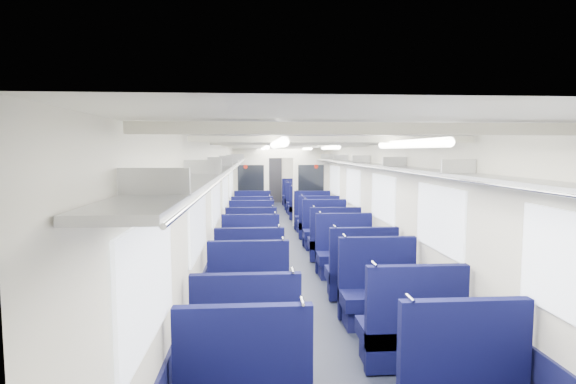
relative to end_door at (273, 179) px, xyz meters
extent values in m
cube|color=black|center=(0.00, -8.94, -1.00)|extent=(2.80, 18.00, 0.01)
cube|color=white|center=(0.00, -8.94, 1.35)|extent=(2.80, 18.00, 0.01)
cube|color=beige|center=(-1.40, -8.94, 0.18)|extent=(0.02, 18.00, 2.35)
cube|color=#101135|center=(-1.39, -8.94, -0.65)|extent=(0.03, 17.90, 0.70)
cube|color=beige|center=(1.40, -8.94, 0.18)|extent=(0.02, 18.00, 2.35)
cube|color=#101135|center=(1.39, -8.94, -0.65)|extent=(0.03, 17.90, 0.70)
cube|color=beige|center=(0.00, 0.06, 0.18)|extent=(2.80, 0.02, 2.35)
cube|color=#B2B5BA|center=(-1.22, -8.94, 0.97)|extent=(0.34, 17.40, 0.04)
cylinder|color=silver|center=(-1.04, -8.94, 0.95)|extent=(0.02, 17.40, 0.02)
cube|color=#B2B5BA|center=(-1.22, -16.94, 1.05)|extent=(0.34, 0.03, 0.14)
cube|color=#B2B5BA|center=(-1.22, -14.94, 1.05)|extent=(0.34, 0.03, 0.14)
cube|color=#B2B5BA|center=(-1.22, -12.94, 1.05)|extent=(0.34, 0.03, 0.14)
cube|color=#B2B5BA|center=(-1.22, -10.94, 1.05)|extent=(0.34, 0.03, 0.14)
cube|color=#B2B5BA|center=(-1.22, -8.94, 1.05)|extent=(0.34, 0.03, 0.14)
cube|color=#B2B5BA|center=(-1.22, -6.94, 1.05)|extent=(0.34, 0.03, 0.14)
cube|color=#B2B5BA|center=(-1.22, -4.94, 1.05)|extent=(0.34, 0.03, 0.14)
cube|color=#B2B5BA|center=(-1.22, -2.94, 1.05)|extent=(0.34, 0.03, 0.14)
cube|color=#B2B5BA|center=(-1.22, -0.94, 1.05)|extent=(0.34, 0.03, 0.14)
cube|color=#B2B5BA|center=(1.22, -8.94, 0.97)|extent=(0.34, 17.40, 0.04)
cylinder|color=silver|center=(1.04, -8.94, 0.95)|extent=(0.02, 17.40, 0.02)
cube|color=#B2B5BA|center=(1.22, -14.94, 1.05)|extent=(0.34, 0.03, 0.14)
cube|color=#B2B5BA|center=(1.22, -12.94, 1.05)|extent=(0.34, 0.03, 0.14)
cube|color=#B2B5BA|center=(1.22, -10.94, 1.05)|extent=(0.34, 0.03, 0.14)
cube|color=#B2B5BA|center=(1.22, -8.94, 1.05)|extent=(0.34, 0.03, 0.14)
cube|color=#B2B5BA|center=(1.22, -6.94, 1.05)|extent=(0.34, 0.03, 0.14)
cube|color=#B2B5BA|center=(1.22, -4.94, 1.05)|extent=(0.34, 0.03, 0.14)
cube|color=#B2B5BA|center=(1.22, -2.94, 1.05)|extent=(0.34, 0.03, 0.14)
cube|color=#B2B5BA|center=(1.22, -0.94, 1.05)|extent=(0.34, 0.03, 0.14)
cube|color=white|center=(-1.38, -16.44, 0.42)|extent=(0.02, 1.30, 0.75)
cube|color=white|center=(-1.38, -14.14, 0.42)|extent=(0.02, 1.30, 0.75)
cube|color=white|center=(-1.38, -11.84, 0.42)|extent=(0.02, 1.30, 0.75)
cube|color=white|center=(-1.38, -9.54, 0.42)|extent=(0.02, 1.30, 0.75)
cube|color=white|center=(-1.38, -7.24, 0.42)|extent=(0.02, 1.30, 0.75)
cube|color=white|center=(-1.38, -4.44, 0.42)|extent=(0.02, 1.30, 0.75)
cube|color=white|center=(-1.38, -2.14, 0.42)|extent=(0.02, 1.30, 0.75)
cube|color=white|center=(1.38, -14.14, 0.42)|extent=(0.02, 1.30, 0.75)
cube|color=white|center=(1.38, -11.84, 0.42)|extent=(0.02, 1.30, 0.75)
cube|color=white|center=(1.38, -9.54, 0.42)|extent=(0.02, 1.30, 0.75)
cube|color=white|center=(1.38, -7.24, 0.42)|extent=(0.02, 1.30, 0.75)
cube|color=white|center=(1.38, -4.44, 0.42)|extent=(0.02, 1.30, 0.75)
cube|color=white|center=(1.38, -2.14, 0.42)|extent=(0.02, 1.30, 0.75)
cube|color=beige|center=(0.00, -16.94, 1.31)|extent=(2.70, 0.06, 0.06)
cube|color=beige|center=(0.00, -14.94, 1.31)|extent=(2.70, 0.06, 0.06)
cube|color=beige|center=(0.00, -12.94, 1.31)|extent=(2.70, 0.06, 0.06)
cube|color=beige|center=(0.00, -10.94, 1.31)|extent=(2.70, 0.06, 0.06)
cube|color=beige|center=(0.00, -8.94, 1.31)|extent=(2.70, 0.06, 0.06)
cube|color=beige|center=(0.00, -6.94, 1.31)|extent=(2.70, 0.06, 0.06)
cube|color=beige|center=(0.00, -4.94, 1.31)|extent=(2.70, 0.06, 0.06)
cube|color=beige|center=(0.00, -2.94, 1.31)|extent=(2.70, 0.06, 0.06)
cube|color=beige|center=(0.00, -0.94, 1.31)|extent=(2.70, 0.06, 0.06)
cylinder|color=white|center=(-0.55, -15.44, 1.26)|extent=(0.07, 1.60, 0.07)
cylinder|color=white|center=(-0.55, -11.44, 1.26)|extent=(0.07, 1.60, 0.07)
cylinder|color=white|center=(-0.55, -7.94, 1.26)|extent=(0.07, 1.60, 0.07)
cylinder|color=white|center=(-0.55, -3.44, 1.26)|extent=(0.07, 1.60, 0.07)
cylinder|color=white|center=(0.55, -15.44, 1.26)|extent=(0.07, 1.60, 0.07)
cylinder|color=white|center=(0.55, -11.44, 1.26)|extent=(0.07, 1.60, 0.07)
cylinder|color=white|center=(0.55, -7.94, 1.26)|extent=(0.07, 1.60, 0.07)
cylinder|color=white|center=(0.55, -3.44, 1.26)|extent=(0.07, 1.60, 0.07)
cube|color=black|center=(0.00, 0.00, 0.00)|extent=(0.75, 0.06, 2.00)
cube|color=beige|center=(-0.88, -6.11, 0.18)|extent=(1.05, 0.08, 2.35)
cube|color=black|center=(-0.87, -6.16, 0.40)|extent=(0.76, 0.02, 0.80)
cylinder|color=#B51C0C|center=(-1.02, -6.17, 0.75)|extent=(0.12, 0.01, 0.12)
cube|color=beige|center=(0.88, -6.11, 0.18)|extent=(1.05, 0.08, 2.35)
cube|color=black|center=(0.87, -6.16, 0.40)|extent=(0.76, 0.02, 0.80)
cylinder|color=#B51C0C|center=(1.02, -6.17, 0.75)|extent=(0.12, 0.01, 0.12)
cube|color=beige|center=(0.00, -6.11, 1.17)|extent=(0.70, 0.08, 0.35)
cube|color=#0D1040|center=(-0.83, -15.99, -0.44)|extent=(1.01, 0.10, 1.08)
cylinder|color=silver|center=(-0.40, -15.99, 0.12)|extent=(0.02, 0.15, 0.02)
cube|color=#0D1040|center=(0.83, -15.98, -0.44)|extent=(1.01, 0.10, 1.08)
cylinder|color=silver|center=(0.40, -15.98, 0.12)|extent=(0.02, 0.15, 0.02)
cube|color=#0D1040|center=(-0.83, -14.94, -0.65)|extent=(1.01, 0.53, 0.17)
cube|color=#0D0E35|center=(-0.83, -14.94, -0.87)|extent=(0.93, 0.42, 0.26)
cube|color=#0D1040|center=(-0.83, -15.15, -0.44)|extent=(1.01, 0.10, 1.08)
cylinder|color=silver|center=(-0.40, -15.15, 0.12)|extent=(0.02, 0.15, 0.02)
cube|color=#0D1040|center=(0.83, -14.76, -0.65)|extent=(1.01, 0.53, 0.17)
cube|color=#0D0E35|center=(0.83, -14.76, -0.87)|extent=(0.93, 0.42, 0.26)
cube|color=#0D1040|center=(0.83, -14.97, -0.44)|extent=(1.01, 0.10, 1.08)
cylinder|color=silver|center=(0.40, -14.97, 0.12)|extent=(0.02, 0.15, 0.02)
cube|color=#0D1040|center=(-0.83, -13.87, -0.65)|extent=(1.01, 0.53, 0.17)
cube|color=#0D0E35|center=(-0.83, -13.87, -0.87)|extent=(0.93, 0.42, 0.26)
cube|color=#0D1040|center=(-0.83, -13.66, -0.44)|extent=(1.01, 0.10, 1.08)
cylinder|color=silver|center=(-0.40, -13.66, 0.12)|extent=(0.02, 0.15, 0.02)
cube|color=#0D1040|center=(0.83, -13.75, -0.65)|extent=(1.01, 0.53, 0.17)
cube|color=#0D0E35|center=(0.83, -13.75, -0.87)|extent=(0.93, 0.42, 0.26)
cube|color=#0D1040|center=(0.83, -13.53, -0.44)|extent=(1.01, 0.10, 1.08)
cylinder|color=silver|center=(0.40, -13.53, 0.12)|extent=(0.02, 0.15, 0.02)
cube|color=#0D1040|center=(-0.83, -12.51, -0.65)|extent=(1.01, 0.53, 0.17)
cube|color=#0D0E35|center=(-0.83, -12.51, -0.87)|extent=(0.93, 0.42, 0.26)
cube|color=#0D1040|center=(-0.83, -12.73, -0.44)|extent=(1.01, 0.10, 1.08)
cylinder|color=silver|center=(-0.40, -12.73, 0.12)|extent=(0.02, 0.15, 0.02)
cube|color=#0D1040|center=(0.83, -12.60, -0.65)|extent=(1.01, 0.53, 0.17)
cube|color=#0D0E35|center=(0.83, -12.60, -0.87)|extent=(0.93, 0.42, 0.26)
cube|color=#0D1040|center=(0.83, -12.81, -0.44)|extent=(1.01, 0.10, 1.08)
cylinder|color=silver|center=(0.40, -12.81, 0.12)|extent=(0.02, 0.15, 0.02)
cube|color=#0D1040|center=(-0.83, -11.55, -0.65)|extent=(1.01, 0.53, 0.17)
cube|color=#0D0E35|center=(-0.83, -11.55, -0.87)|extent=(0.93, 0.42, 0.26)
cube|color=#0D1040|center=(-0.83, -11.33, -0.44)|extent=(1.01, 0.10, 1.08)
cylinder|color=silver|center=(-0.40, -11.33, 0.12)|extent=(0.02, 0.15, 0.02)
cube|color=#0D1040|center=(0.83, -11.54, -0.65)|extent=(1.01, 0.53, 0.17)
cube|color=#0D0E35|center=(0.83, -11.54, -0.87)|extent=(0.93, 0.42, 0.26)
cube|color=#0D1040|center=(0.83, -11.32, -0.44)|extent=(1.01, 0.10, 1.08)
cylinder|color=silver|center=(0.40, -11.32, 0.12)|extent=(0.02, 0.15, 0.02)
cube|color=#0D1040|center=(-0.83, -10.14, -0.65)|extent=(1.01, 0.53, 0.17)
cube|color=#0D0E35|center=(-0.83, -10.14, -0.87)|extent=(0.93, 0.42, 0.26)
cube|color=#0D1040|center=(-0.83, -10.36, -0.44)|extent=(1.01, 0.10, 1.08)
cylinder|color=silver|center=(-0.40, -10.36, 0.12)|extent=(0.02, 0.15, 0.02)
cube|color=#0D1040|center=(0.83, -10.26, -0.65)|extent=(1.01, 0.53, 0.17)
cube|color=#0D0E35|center=(0.83, -10.26, -0.87)|extent=(0.93, 0.42, 0.26)
cube|color=#0D1040|center=(0.83, -10.48, -0.44)|extent=(1.01, 0.10, 1.08)
cylinder|color=silver|center=(0.40, -10.48, 0.12)|extent=(0.02, 0.15, 0.02)
cube|color=#0D1040|center=(-0.83, -9.32, -0.65)|extent=(1.01, 0.53, 0.17)
cube|color=#0D0E35|center=(-0.83, -9.32, -0.87)|extent=(0.93, 0.42, 0.26)
cube|color=#0D1040|center=(-0.83, -9.11, -0.44)|extent=(1.01, 0.10, 1.08)
cylinder|color=silver|center=(-0.40, -9.11, 0.12)|extent=(0.02, 0.15, 0.02)
cube|color=#0D1040|center=(0.83, -9.24, -0.65)|extent=(1.01, 0.53, 0.17)
cube|color=#0D0E35|center=(0.83, -9.24, -0.87)|extent=(0.93, 0.42, 0.26)
cube|color=#0D1040|center=(0.83, -9.03, -0.44)|extent=(1.01, 0.10, 1.08)
cylinder|color=silver|center=(0.40, -9.03, 0.12)|extent=(0.02, 0.15, 0.02)
cube|color=#0D1040|center=(-0.83, -8.03, -0.65)|extent=(1.01, 0.53, 0.17)
cube|color=#0D0E35|center=(-0.83, -8.03, -0.87)|extent=(0.93, 0.42, 0.26)
cube|color=#0D1040|center=(-0.83, -8.25, -0.44)|extent=(1.01, 0.10, 1.08)
cylinder|color=silver|center=(-0.40, -8.25, 0.12)|extent=(0.02, 0.15, 0.02)
cube|color=#0D1040|center=(0.83, -7.99, -0.65)|extent=(1.01, 0.53, 0.17)
cube|color=#0D0E35|center=(0.83, -7.99, -0.87)|extent=(0.93, 0.42, 0.26)
cube|color=#0D1040|center=(0.83, -8.20, -0.44)|extent=(1.01, 0.10, 1.08)
cylinder|color=silver|center=(0.40, -8.20, 0.12)|extent=(0.02, 0.15, 0.02)
cube|color=#0D1040|center=(-0.83, -6.87, -0.65)|extent=(1.01, 0.53, 0.17)
cube|color=#0D0E35|center=(-0.83, -6.87, -0.87)|extent=(0.93, 0.42, 0.26)
cube|color=#0D1040|center=(-0.83, -6.65, -0.44)|extent=(1.01, 0.10, 1.08)
cylinder|color=silver|center=(-0.40, -6.65, 0.12)|extent=(0.02, 0.15, 0.02)
cube|color=#0D1040|center=(0.83, -7.03, -0.65)|extent=(1.01, 0.53, 0.17)
cube|color=#0D0E35|center=(0.83, -7.03, -0.87)|extent=(0.93, 0.42, 0.26)
cube|color=#0D1040|center=(0.83, -6.82, -0.44)|extent=(1.01, 0.10, 1.08)
cylinder|color=silver|center=(0.40, -6.82, 0.12)|extent=(0.02, 0.15, 0.02)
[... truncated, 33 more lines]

